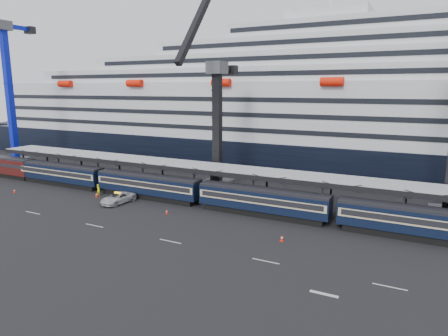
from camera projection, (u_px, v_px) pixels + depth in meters
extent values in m
plane|color=black|center=(296.00, 251.00, 44.08)|extent=(260.00, 260.00, 0.00)
cube|color=beige|center=(33.00, 213.00, 57.62)|extent=(3.00, 0.15, 0.02)
cube|color=beige|center=(94.00, 226.00, 52.24)|extent=(3.00, 0.15, 0.02)
cube|color=beige|center=(170.00, 241.00, 46.86)|extent=(3.00, 0.15, 0.02)
cube|color=beige|center=(266.00, 261.00, 41.49)|extent=(3.00, 0.15, 0.02)
cube|color=beige|center=(390.00, 287.00, 36.11)|extent=(3.00, 0.15, 0.02)
cube|color=beige|center=(324.00, 294.00, 34.86)|extent=(2.50, 0.40, 0.02)
cube|color=black|center=(62.00, 183.00, 74.22)|extent=(17.48, 2.40, 0.90)
cube|color=black|center=(61.00, 173.00, 73.87)|extent=(19.00, 2.80, 2.70)
cube|color=beige|center=(61.00, 171.00, 73.81)|extent=(18.62, 2.92, 1.05)
cube|color=black|center=(61.00, 171.00, 73.80)|extent=(17.86, 2.98, 0.70)
cube|color=black|center=(61.00, 165.00, 73.58)|extent=(19.00, 2.50, 0.35)
cube|color=black|center=(148.00, 195.00, 65.26)|extent=(17.48, 2.40, 0.90)
cube|color=black|center=(148.00, 185.00, 64.91)|extent=(19.00, 2.80, 2.70)
cube|color=beige|center=(148.00, 183.00, 64.85)|extent=(18.62, 2.92, 1.05)
cube|color=black|center=(148.00, 183.00, 64.84)|extent=(17.86, 2.98, 0.70)
cube|color=black|center=(148.00, 176.00, 64.62)|extent=(19.00, 2.50, 0.35)
cube|color=black|center=(262.00, 212.00, 56.30)|extent=(17.48, 2.40, 0.90)
cube|color=black|center=(263.00, 200.00, 55.95)|extent=(19.00, 2.80, 2.70)
cube|color=beige|center=(263.00, 198.00, 55.89)|extent=(18.62, 2.92, 1.05)
cube|color=black|center=(263.00, 198.00, 55.88)|extent=(17.86, 2.98, 0.70)
cube|color=black|center=(263.00, 190.00, 55.65)|extent=(19.00, 2.50, 0.35)
cube|color=black|center=(419.00, 236.00, 47.34)|extent=(17.48, 2.40, 0.90)
cube|color=black|center=(421.00, 222.00, 46.99)|extent=(19.00, 2.80, 2.70)
cube|color=beige|center=(421.00, 219.00, 46.93)|extent=(18.62, 2.92, 1.05)
cube|color=black|center=(421.00, 219.00, 46.92)|extent=(17.86, 2.98, 0.70)
cube|color=black|center=(422.00, 209.00, 46.69)|extent=(19.00, 2.50, 0.35)
cube|color=black|center=(7.00, 174.00, 81.39)|extent=(14.00, 2.50, 0.90)
cube|color=#3D0D0E|center=(6.00, 165.00, 81.03)|extent=(15.00, 2.90, 2.90)
cube|color=black|center=(5.00, 158.00, 80.72)|extent=(15.00, 2.60, 0.30)
cube|color=black|center=(6.00, 163.00, 80.95)|extent=(15.10, 3.00, 0.60)
cube|color=gray|center=(328.00, 178.00, 55.24)|extent=(130.00, 6.00, 0.25)
cube|color=black|center=(322.00, 185.00, 52.68)|extent=(130.00, 0.25, 0.70)
cube|color=black|center=(332.00, 176.00, 57.91)|extent=(130.00, 0.25, 0.70)
cube|color=black|center=(24.00, 164.00, 80.21)|extent=(0.25, 0.25, 5.40)
cube|color=black|center=(47.00, 160.00, 85.09)|extent=(0.25, 0.25, 5.40)
cube|color=black|center=(59.00, 169.00, 75.72)|extent=(0.25, 0.25, 5.40)
cube|color=black|center=(82.00, 164.00, 80.61)|extent=(0.25, 0.25, 5.40)
cube|color=black|center=(98.00, 174.00, 71.24)|extent=(0.25, 0.25, 5.40)
cube|color=black|center=(120.00, 168.00, 76.13)|extent=(0.25, 0.25, 5.40)
cube|color=black|center=(143.00, 179.00, 66.76)|extent=(0.25, 0.25, 5.40)
cube|color=black|center=(163.00, 173.00, 71.65)|extent=(0.25, 0.25, 5.40)
cube|color=black|center=(194.00, 186.00, 62.28)|extent=(0.25, 0.25, 5.40)
cube|color=black|center=(211.00, 179.00, 67.17)|extent=(0.25, 0.25, 5.40)
cube|color=black|center=(253.00, 193.00, 57.80)|extent=(0.25, 0.25, 5.40)
cube|color=black|center=(267.00, 185.00, 62.69)|extent=(0.25, 0.25, 5.40)
cube|color=black|center=(322.00, 202.00, 53.32)|extent=(0.25, 0.25, 5.40)
cube|color=black|center=(331.00, 193.00, 58.21)|extent=(0.25, 0.25, 5.40)
cube|color=black|center=(403.00, 213.00, 48.84)|extent=(0.25, 0.25, 5.40)
cube|color=black|center=(406.00, 201.00, 53.73)|extent=(0.25, 0.25, 5.40)
cube|color=black|center=(362.00, 157.00, 83.52)|extent=(200.00, 28.00, 7.00)
cube|color=black|center=(25.00, 132.00, 131.01)|extent=(16.17, 18.35, 7.00)
cube|color=silver|center=(365.00, 112.00, 81.66)|extent=(190.00, 26.88, 12.00)
cube|color=silver|center=(368.00, 74.00, 80.19)|extent=(160.00, 24.64, 3.00)
cube|color=black|center=(358.00, 72.00, 69.40)|extent=(153.60, 0.12, 0.90)
cube|color=silver|center=(369.00, 59.00, 79.60)|extent=(124.00, 21.84, 3.00)
cube|color=black|center=(360.00, 54.00, 70.03)|extent=(119.04, 0.12, 0.90)
cube|color=silver|center=(370.00, 43.00, 79.01)|extent=(90.00, 19.04, 3.00)
cube|color=black|center=(363.00, 38.00, 70.67)|extent=(86.40, 0.12, 0.90)
cube|color=silver|center=(371.00, 27.00, 78.42)|extent=(56.00, 16.24, 3.00)
cube|color=black|center=(365.00, 21.00, 71.30)|extent=(53.76, 0.12, 0.90)
cube|color=silver|center=(331.00, 17.00, 81.52)|extent=(16.00, 12.00, 2.50)
cylinder|color=#FF1D08|center=(65.00, 84.00, 99.64)|extent=(4.00, 1.60, 1.60)
cylinder|color=#FF1D08|center=(135.00, 83.00, 89.78)|extent=(4.00, 1.60, 1.60)
cylinder|color=#FF1D08|center=(221.00, 83.00, 79.92)|extent=(4.00, 1.60, 1.60)
cylinder|color=#FF1D08|center=(332.00, 82.00, 70.07)|extent=(4.00, 1.60, 1.60)
cube|color=#474A4E|center=(16.00, 162.00, 91.85)|extent=(4.50, 4.50, 2.00)
cube|color=#0C1ABD|center=(10.00, 96.00, 88.91)|extent=(1.30, 1.30, 28.00)
cube|color=#474A4E|center=(2.00, 25.00, 85.97)|extent=(2.60, 3.20, 2.00)
cube|color=#0C1ABD|center=(16.00, 27.00, 88.90)|extent=(0.90, 6.72, 0.90)
cube|color=black|center=(30.00, 30.00, 91.87)|extent=(2.20, 1.60, 1.60)
cube|color=#474A4E|center=(217.00, 186.00, 69.42)|extent=(4.50, 4.50, 2.00)
cube|color=black|center=(217.00, 128.00, 67.46)|extent=(1.30, 1.30, 18.00)
cube|color=#474A4E|center=(217.00, 68.00, 65.50)|extent=(2.60, 3.20, 2.00)
cube|color=black|center=(198.00, 18.00, 59.10)|extent=(0.90, 12.26, 14.37)
cube|color=black|center=(224.00, 68.00, 67.70)|extent=(0.90, 5.04, 0.90)
cube|color=black|center=(231.00, 70.00, 69.94)|extent=(2.20, 1.60, 1.60)
cube|color=#474A4E|center=(446.00, 216.00, 52.87)|extent=(4.50, 4.50, 2.00)
imported|color=#B2B5BA|center=(118.00, 198.00, 62.29)|extent=(3.18, 6.09, 1.64)
imported|color=#F0F00C|center=(98.00, 190.00, 66.78)|extent=(0.79, 0.60, 1.93)
cube|color=#FF1D08|center=(15.00, 193.00, 68.73)|extent=(0.37, 0.37, 0.04)
cone|color=#FF1D08|center=(14.00, 191.00, 68.66)|extent=(0.31, 0.31, 0.70)
cylinder|color=white|center=(14.00, 191.00, 68.66)|extent=(0.26, 0.26, 0.12)
cube|color=#FF1D08|center=(97.00, 197.00, 66.05)|extent=(0.42, 0.42, 0.04)
cone|color=#FF1D08|center=(97.00, 194.00, 65.96)|extent=(0.36, 0.36, 0.80)
cylinder|color=white|center=(97.00, 194.00, 65.96)|extent=(0.30, 0.30, 0.13)
cube|color=#FF1D08|center=(167.00, 214.00, 57.19)|extent=(0.35, 0.35, 0.04)
cone|color=#FF1D08|center=(167.00, 211.00, 57.12)|extent=(0.29, 0.29, 0.66)
cylinder|color=white|center=(167.00, 211.00, 57.12)|extent=(0.25, 0.25, 0.11)
cube|color=#FF1D08|center=(282.00, 241.00, 46.93)|extent=(0.41, 0.41, 0.04)
cone|color=#FF1D08|center=(282.00, 238.00, 46.85)|extent=(0.35, 0.35, 0.78)
cylinder|color=white|center=(282.00, 238.00, 46.85)|extent=(0.29, 0.29, 0.13)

